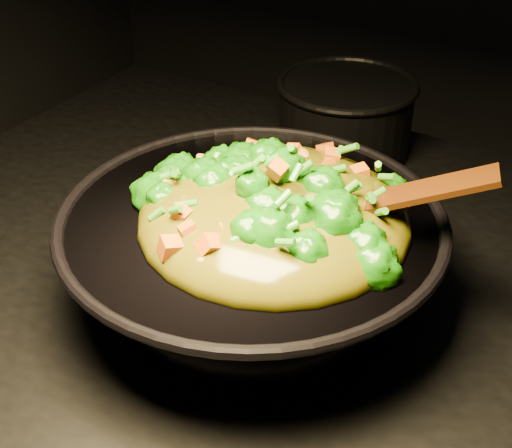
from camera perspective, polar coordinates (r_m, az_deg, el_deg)
The scene contains 4 objects.
wok at distance 0.88m, azimuth -0.33°, elevation -2.92°, with size 0.45×0.45×0.13m, color black, non-canonical shape.
stir_fry at distance 0.80m, azimuth 1.51°, elevation 3.32°, with size 0.32×0.32×0.11m, color #196707, non-canonical shape.
spatula at distance 0.80m, azimuth 9.45°, elevation 1.79°, with size 0.27×0.04×0.01m, color #3B1904.
back_pot at distance 1.23m, azimuth 7.16°, elevation 8.55°, with size 0.22×0.22×0.13m, color black.
Camera 1 is at (0.39, -0.71, 1.49)m, focal length 50.00 mm.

